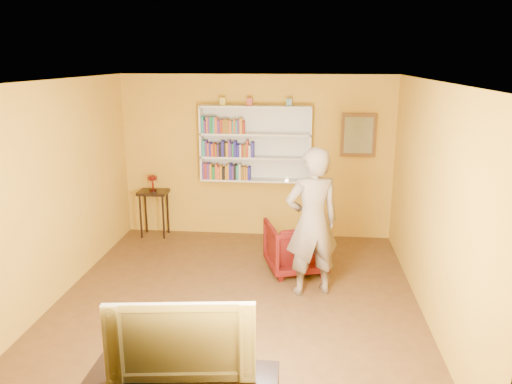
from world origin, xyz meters
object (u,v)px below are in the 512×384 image
person (312,222)px  television (182,335)px  armchair (296,246)px  ruby_lustre (153,179)px  console_table (154,199)px  bookshelf (256,144)px

person → television: person is taller
armchair → person: bearing=90.0°
ruby_lustre → console_table: bearing=-33.7°
armchair → television: 3.41m
ruby_lustre → armchair: ruby_lustre is taller
console_table → ruby_lustre: ruby_lustre is taller
television → armchair: bearing=68.9°
armchair → television: size_ratio=0.70×
console_table → television: bearing=-70.4°
ruby_lustre → armchair: size_ratio=0.34×
person → ruby_lustre: bearing=-54.5°
console_table → person: 3.26m
bookshelf → television: bookshelf is taller
console_table → armchair: console_table is taller
armchair → bookshelf: bearing=-80.4°
ruby_lustre → armchair: 2.79m
armchair → television: (-0.82, -3.27, 0.50)m
console_table → person: size_ratio=0.41×
bookshelf → person: bookshelf is taller
console_table → television: 4.78m
console_table → ruby_lustre: (-0.00, 0.00, 0.33)m
console_table → person: bearing=-35.9°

